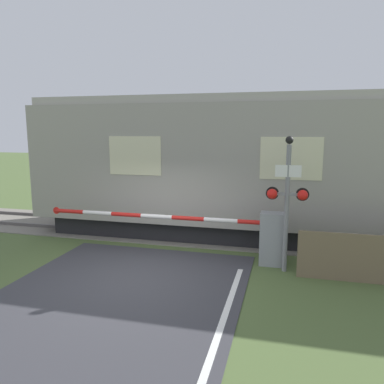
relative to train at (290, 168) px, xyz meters
name	(u,v)px	position (x,y,z in m)	size (l,w,h in m)	color
ground_plane	(137,277)	(-3.35, -3.98, -2.21)	(80.00, 80.00, 0.00)	#4C6033
track_bed	(183,231)	(-3.35, 0.00, -2.19)	(36.00, 3.20, 0.13)	slate
train	(290,168)	(0.00, 0.00, 0.00)	(15.90, 3.00, 4.33)	black
crossing_barrier	(251,235)	(-0.91, -2.39, -1.48)	(6.48, 0.44, 1.33)	gray
signal_post	(287,196)	(-0.06, -2.77, -0.38)	(0.98, 0.26, 3.21)	gray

